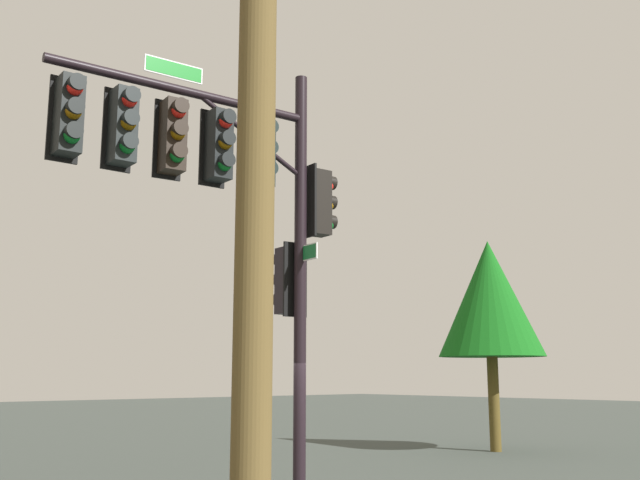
% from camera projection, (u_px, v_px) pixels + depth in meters
% --- Properties ---
extents(signal_pole_assembly, '(4.89, 1.16, 7.29)m').
position_uv_depth(signal_pole_assembly, '(229.00, 190.00, 11.37)').
color(signal_pole_assembly, black).
rests_on(signal_pole_assembly, ground_plane).
extents(utility_pole, '(1.52, 1.17, 7.17)m').
position_uv_depth(utility_pole, '(256.00, 140.00, 4.61)').
color(utility_pole, brown).
rests_on(utility_pole, ground_plane).
extents(tree_near, '(3.34, 3.34, 6.61)m').
position_uv_depth(tree_near, '(490.00, 299.00, 23.56)').
color(tree_near, '#50411A').
rests_on(tree_near, ground_plane).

